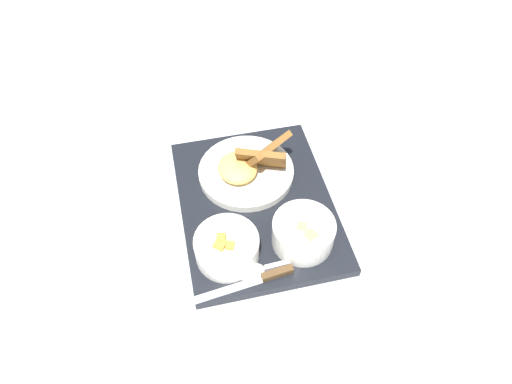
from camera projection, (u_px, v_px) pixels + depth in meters
ground_plane at (256, 207)px, 0.96m from camera, size 4.00×4.00×0.00m
serving_tray at (256, 204)px, 0.95m from camera, size 0.42×0.33×0.02m
bowl_salad at (227, 246)px, 0.84m from camera, size 0.12×0.12×0.06m
bowl_soup at (303, 232)px, 0.86m from camera, size 0.12×0.12×0.06m
plate_main at (249, 167)px, 0.97m from camera, size 0.20×0.20×0.10m
knife at (261, 279)px, 0.82m from camera, size 0.02×0.19×0.01m
spoon at (261, 269)px, 0.84m from camera, size 0.04×0.15×0.01m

